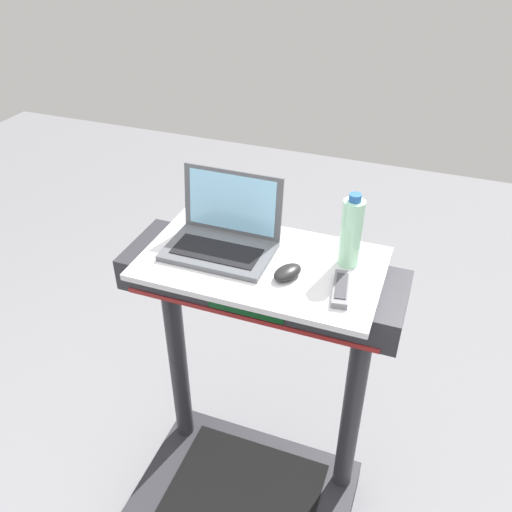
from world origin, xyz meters
The scene contains 5 objects.
desk_board centered at (0.00, 0.70, 1.11)m, with size 0.74×0.43×0.02m, color silver.
laptop centered at (-0.14, 0.73, 1.16)m, with size 0.33×0.24×0.23m.
computer_mouse centered at (0.10, 0.65, 1.13)m, with size 0.06×0.10×0.03m, color black.
water_bottle centered at (0.25, 0.78, 1.23)m, with size 0.06×0.06×0.24m.
tv_remote centered at (0.26, 0.63, 1.13)m, with size 0.07×0.17×0.02m.
Camera 1 is at (0.46, -0.59, 2.07)m, focal length 37.87 mm.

